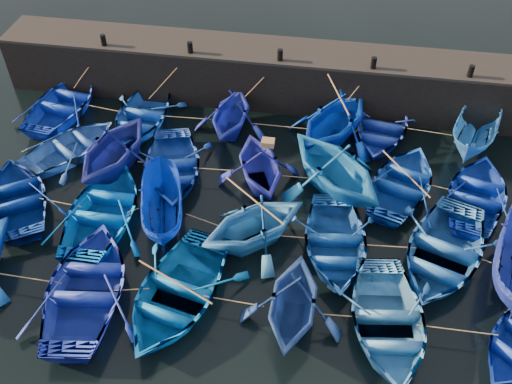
% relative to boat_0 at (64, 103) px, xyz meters
% --- Properties ---
extents(ground, '(120.00, 120.00, 0.00)m').
position_rel_boat_0_xyz_m(ground, '(9.69, -7.82, -0.51)').
color(ground, black).
rests_on(ground, ground).
extents(quay_wall, '(26.00, 2.50, 2.50)m').
position_rel_boat_0_xyz_m(quay_wall, '(9.69, 2.68, 0.74)').
color(quay_wall, black).
rests_on(quay_wall, ground).
extents(quay_top, '(26.00, 2.50, 0.12)m').
position_rel_boat_0_xyz_m(quay_top, '(9.69, 2.68, 2.05)').
color(quay_top, black).
rests_on(quay_top, quay_wall).
extents(bollard_0, '(0.24, 0.24, 0.50)m').
position_rel_boat_0_xyz_m(bollard_0, '(1.69, 1.78, 2.36)').
color(bollard_0, black).
rests_on(bollard_0, quay_top).
extents(bollard_1, '(0.24, 0.24, 0.50)m').
position_rel_boat_0_xyz_m(bollard_1, '(5.69, 1.78, 2.36)').
color(bollard_1, black).
rests_on(bollard_1, quay_top).
extents(bollard_2, '(0.24, 0.24, 0.50)m').
position_rel_boat_0_xyz_m(bollard_2, '(9.69, 1.78, 2.36)').
color(bollard_2, black).
rests_on(bollard_2, quay_top).
extents(bollard_3, '(0.24, 0.24, 0.50)m').
position_rel_boat_0_xyz_m(bollard_3, '(13.69, 1.78, 2.36)').
color(bollard_3, black).
rests_on(bollard_3, quay_top).
extents(bollard_4, '(0.24, 0.24, 0.50)m').
position_rel_boat_0_xyz_m(bollard_4, '(17.69, 1.78, 2.36)').
color(bollard_4, black).
rests_on(bollard_4, quay_top).
extents(boat_0, '(4.12, 5.34, 1.03)m').
position_rel_boat_0_xyz_m(boat_0, '(0.00, 0.00, 0.00)').
color(boat_0, '#0E2CA4').
rests_on(boat_0, ground).
extents(boat_1, '(3.48, 4.77, 0.97)m').
position_rel_boat_0_xyz_m(boat_1, '(3.78, -0.30, -0.03)').
color(boat_1, '#1547A9').
rests_on(boat_1, ground).
extents(boat_2, '(3.42, 3.91, 1.97)m').
position_rel_boat_0_xyz_m(boat_2, '(7.85, -0.19, 0.47)').
color(boat_2, '#19269D').
rests_on(boat_2, ground).
extents(boat_3, '(5.73, 5.98, 2.44)m').
position_rel_boat_0_xyz_m(boat_3, '(12.34, -0.19, 0.71)').
color(boat_3, '#0331B4').
rests_on(boat_3, ground).
extents(boat_4, '(3.97, 5.05, 0.95)m').
position_rel_boat_0_xyz_m(boat_4, '(14.38, 0.56, -0.04)').
color(boat_4, '#1C369F').
rests_on(boat_4, ground).
extents(boat_5, '(3.05, 4.86, 1.76)m').
position_rel_boat_0_xyz_m(boat_5, '(18.26, 0.37, 0.37)').
color(boat_5, blue).
rests_on(boat_5, ground).
extents(boat_6, '(4.98, 5.30, 0.90)m').
position_rel_boat_0_xyz_m(boat_6, '(1.51, -2.90, -0.07)').
color(boat_6, blue).
rests_on(boat_6, ground).
extents(boat_7, '(4.68, 5.15, 2.33)m').
position_rel_boat_0_xyz_m(boat_7, '(3.75, -3.48, 0.65)').
color(boat_7, navy).
rests_on(boat_7, ground).
extents(boat_8, '(4.55, 5.49, 0.99)m').
position_rel_boat_0_xyz_m(boat_8, '(6.07, -3.49, -0.02)').
color(boat_8, '#1841AE').
rests_on(boat_8, ground).
extents(boat_9, '(4.49, 4.79, 2.02)m').
position_rel_boat_0_xyz_m(boat_9, '(9.64, -3.38, 0.50)').
color(boat_9, '#202696').
rests_on(boat_9, ground).
extents(boat_10, '(6.40, 6.44, 2.57)m').
position_rel_boat_0_xyz_m(boat_10, '(12.56, -3.34, 0.77)').
color(boat_10, blue).
rests_on(boat_10, ground).
extents(boat_11, '(4.67, 5.48, 0.96)m').
position_rel_boat_0_xyz_m(boat_11, '(15.24, -2.95, -0.03)').
color(boat_11, '#0F41A1').
rests_on(boat_11, ground).
extents(boat_12, '(4.39, 5.33, 0.96)m').
position_rel_boat_0_xyz_m(boat_12, '(18.05, -3.15, -0.03)').
color(boat_12, '#0E30A7').
rests_on(boat_12, ground).
extents(boat_13, '(5.32, 5.70, 0.96)m').
position_rel_boat_0_xyz_m(boat_13, '(0.77, -6.14, -0.03)').
color(boat_13, navy).
rests_on(boat_13, ground).
extents(boat_14, '(3.74, 5.20, 1.07)m').
position_rel_boat_0_xyz_m(boat_14, '(4.28, -6.31, 0.02)').
color(boat_14, blue).
rests_on(boat_14, ground).
extents(boat_15, '(2.62, 4.34, 1.58)m').
position_rel_boat_0_xyz_m(boat_15, '(6.41, -6.03, 0.27)').
color(boat_15, '#042AA5').
rests_on(boat_15, ground).
extents(boat_16, '(5.37, 5.30, 2.14)m').
position_rel_boat_0_xyz_m(boat_16, '(9.94, -6.54, 0.56)').
color(boat_16, blue).
rests_on(boat_16, ground).
extents(boat_17, '(3.93, 5.09, 0.97)m').
position_rel_boat_0_xyz_m(boat_17, '(12.79, -6.49, -0.03)').
color(boat_17, '#164EA0').
rests_on(boat_17, ground).
extents(boat_18, '(5.29, 6.21, 1.09)m').
position_rel_boat_0_xyz_m(boat_18, '(16.49, -6.33, 0.03)').
color(boat_18, '#1F5AA6').
rests_on(boat_18, ground).
extents(boat_21, '(4.51, 5.81, 1.11)m').
position_rel_boat_0_xyz_m(boat_21, '(4.99, -9.77, 0.04)').
color(boat_21, '#1B2E9F').
rests_on(boat_21, ground).
extents(boat_22, '(4.76, 5.90, 1.09)m').
position_rel_boat_0_xyz_m(boat_22, '(7.89, -9.51, 0.03)').
color(boat_22, '#065AA9').
rests_on(boat_22, ground).
extents(boat_23, '(3.36, 3.87, 1.99)m').
position_rel_boat_0_xyz_m(boat_23, '(11.66, -9.58, 0.48)').
color(boat_23, navy).
rests_on(boat_23, ground).
extents(boat_24, '(4.14, 5.31, 1.01)m').
position_rel_boat_0_xyz_m(boat_24, '(14.60, -9.50, -0.01)').
color(boat_24, '#387CD3').
rests_on(boat_24, ground).
extents(wooden_crate, '(0.49, 0.40, 0.23)m').
position_rel_boat_0_xyz_m(wooden_crate, '(9.94, -3.38, 1.62)').
color(wooden_crate, olive).
rests_on(wooden_crate, boat_9).
extents(mooring_ropes, '(18.29, 11.57, 2.10)m').
position_rel_boat_0_xyz_m(mooring_ropes, '(9.50, -2.78, 0.37)').
color(mooring_ropes, tan).
rests_on(mooring_ropes, ground).
extents(loose_oars, '(9.61, 11.40, 1.54)m').
position_rel_boat_0_xyz_m(loose_oars, '(11.35, -4.80, 1.18)').
color(loose_oars, '#99724C').
rests_on(loose_oars, ground).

